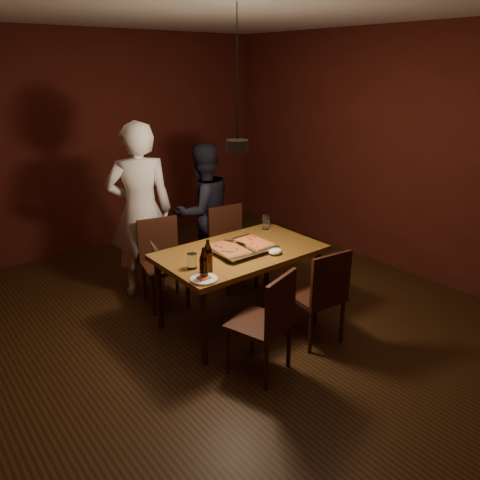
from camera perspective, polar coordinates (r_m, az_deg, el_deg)
room_shell at (r=3.91m, az=-0.33°, el=6.29°), size 6.00×6.00×6.00m
dining_table at (r=4.37m, az=0.00°, el=-2.13°), size 1.50×0.90×0.75m
chair_far_left at (r=4.89m, az=-9.55°, el=-1.68°), size 0.50×0.50×0.49m
chair_far_right at (r=5.23m, az=-1.21°, el=0.13°), size 0.47×0.47×0.49m
chair_near_left at (r=3.69m, az=3.49°, el=-9.18°), size 0.52×0.52×0.49m
chair_near_right at (r=4.16m, az=9.94°, el=-5.85°), size 0.47×0.47×0.49m
pizza_tray at (r=4.32m, az=0.17°, el=-1.06°), size 0.57×0.48×0.05m
pizza_meat at (r=4.22m, az=-1.37°, el=-1.06°), size 0.29×0.43×0.02m
pizza_cheese at (r=4.38m, az=1.79°, el=-0.26°), size 0.23×0.36×0.02m
spatula at (r=4.31m, az=-0.08°, el=-0.51°), size 0.16×0.26×0.04m
beer_bottle_a at (r=3.73m, az=-4.45°, el=-2.88°), size 0.07×0.07×0.27m
beer_bottle_b at (r=3.86m, az=-3.92°, el=-1.95°), size 0.07×0.07×0.28m
water_glass_left at (r=3.96m, az=-5.88°, el=-2.56°), size 0.08×0.08×0.13m
water_glass_right at (r=4.89m, az=3.14°, el=2.18°), size 0.07×0.07×0.15m
plate_slice at (r=3.76m, az=-4.43°, el=-4.75°), size 0.22×0.22×0.03m
napkin at (r=4.25m, az=4.32°, el=-1.41°), size 0.13×0.10×0.06m
diner_white at (r=5.01m, az=-12.04°, el=3.47°), size 0.79×0.65×1.86m
diner_dark at (r=5.42m, az=-4.53°, el=3.50°), size 0.76×0.60×1.56m
pendant_lamp at (r=3.84m, az=-0.34°, el=11.52°), size 0.18×0.18×1.10m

